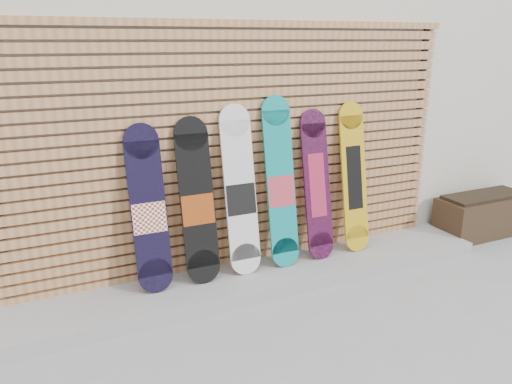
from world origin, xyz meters
The scene contains 11 objects.
ground centered at (0.00, 0.00, 0.00)m, with size 80.00×80.00×0.00m, color gray.
building centered at (0.50, 3.50, 1.80)m, with size 12.00×5.00×3.60m, color beige.
concrete_step centered at (-0.15, 0.68, 0.06)m, with size 4.60×0.70×0.12m, color gray.
slat_wall centered at (-0.15, 0.97, 1.21)m, with size 4.26×0.08×2.29m.
planter_box centered at (2.67, 0.70, 0.24)m, with size 1.07×0.45×0.48m.
snowboard_0 centered at (-1.07, 0.80, 0.80)m, with size 0.29×0.29×1.38m.
snowboard_1 centered at (-0.65, 0.79, 0.81)m, with size 0.30×0.30×1.41m.
snowboard_2 centered at (-0.25, 0.79, 0.85)m, with size 0.29×0.30×1.49m.
snowboard_3 centered at (0.14, 0.79, 0.88)m, with size 0.28×0.31×1.55m.
snowboard_4 centered at (0.53, 0.79, 0.82)m, with size 0.27×0.30×1.41m.
snowboard_5 centered at (0.95, 0.80, 0.84)m, with size 0.27×0.29×1.45m.
Camera 1 is at (-1.88, -3.06, 2.14)m, focal length 35.00 mm.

